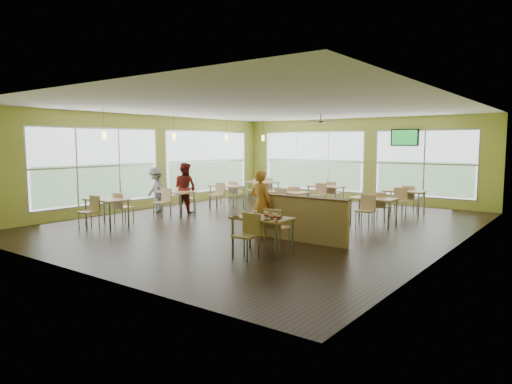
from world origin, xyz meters
The scene contains 20 objects.
room centered at (0.00, 0.00, 1.60)m, with size 12.00×12.04×3.20m.
window_bays centered at (-2.65, 3.08, 1.48)m, with size 9.24×10.24×2.38m.
main_table centered at (2.00, -3.00, 0.63)m, with size 1.22×1.52×0.87m.
half_wall_divider centered at (2.00, -1.55, 0.52)m, with size 2.40×0.14×1.04m.
dining_tables centered at (-1.05, 1.71, 0.63)m, with size 6.92×8.72×0.87m.
pendant_lights centered at (-3.20, 0.68, 2.45)m, with size 0.11×7.31×0.86m.
ceiling_fan centered at (0.00, 3.00, 2.95)m, with size 1.25×1.25×0.29m.
tv_backwall centered at (1.80, 5.90, 2.45)m, with size 1.00×0.07×0.60m.
man_plaid centered at (1.02, -1.71, 0.81)m, with size 0.59×0.39×1.62m, color orange.
patron_maroon centered at (-3.20, -0.06, 0.81)m, with size 0.79×0.62×1.63m, color maroon.
patron_grey centered at (-4.10, -0.50, 0.74)m, with size 0.95×0.55×1.47m, color slate.
cup_blue centered at (1.71, -3.24, 0.82)m, with size 0.09×0.09×0.33m.
cup_yellow centered at (1.89, -3.12, 0.82)m, with size 0.10×0.10×0.35m.
cup_red_near centered at (2.16, -3.10, 0.82)m, with size 0.10×0.10×0.36m.
cup_red_far centered at (2.40, -3.13, 0.82)m, with size 0.09×0.09×0.34m.
food_basket centered at (2.33, -3.00, 0.78)m, with size 0.27×0.27×0.06m.
ketchup_cup centered at (2.55, -3.30, 0.76)m, with size 0.06×0.06×0.02m, color #A40409.
wrapper_left centered at (1.55, -3.30, 0.77)m, with size 0.16×0.14×0.04m, color olive.
wrapper_mid centered at (2.08, -2.90, 0.77)m, with size 0.17×0.16×0.04m, color olive.
wrapper_right centered at (2.30, -3.26, 0.77)m, with size 0.14×0.12×0.03m, color olive.
Camera 1 is at (7.34, -10.35, 2.21)m, focal length 32.00 mm.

